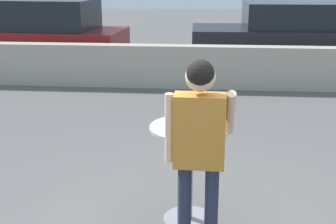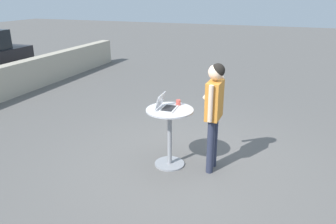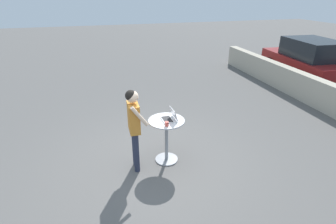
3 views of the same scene
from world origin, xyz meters
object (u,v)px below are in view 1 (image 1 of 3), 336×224
cafe_table (189,160)px  standing_person (199,139)px  parked_car_further_down (289,36)px  laptop (190,118)px  parked_car_near_street (45,35)px  coffee_mug (216,125)px

cafe_table → standing_person: 0.82m
parked_car_further_down → standing_person: bearing=-103.9°
parked_car_further_down → cafe_table: bearing=-105.8°
laptop → parked_car_further_down: bearing=74.0°
cafe_table → parked_car_near_street: size_ratio=0.24×
coffee_mug → cafe_table: bearing=166.1°
laptop → standing_person: 0.76m
cafe_table → coffee_mug: coffee_mug is taller
cafe_table → parked_car_near_street: parked_car_near_street is taller
cafe_table → parked_car_further_down: bearing=74.2°
standing_person → coffee_mug: bearing=77.0°
cafe_table → standing_person: bearing=-81.8°
standing_person → parked_car_near_street: size_ratio=0.43×
cafe_table → parked_car_further_down: (2.04, 7.22, 0.18)m
cafe_table → laptop: laptop is taller
laptop → parked_car_near_street: 7.73m
laptop → standing_person: bearing=-82.4°
laptop → parked_car_further_down: size_ratio=0.08×
standing_person → parked_car_further_down: 8.13m
laptop → parked_car_near_street: bearing=118.9°
laptop → coffee_mug: laptop is taller
cafe_table → laptop: (-0.00, 0.07, 0.39)m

